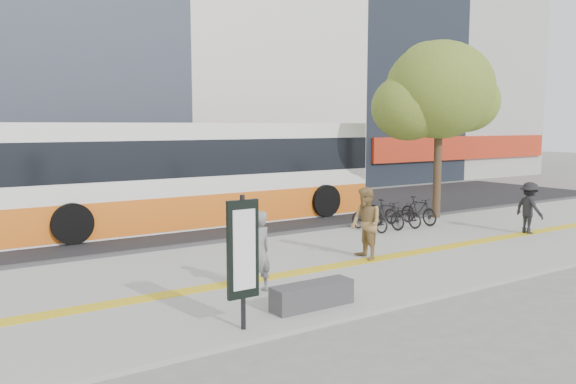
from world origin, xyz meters
TOP-DOWN VIEW (x-y plane):
  - ground at (0.00, 0.00)m, footprint 120.00×120.00m
  - sidewalk at (0.00, 1.50)m, footprint 40.00×7.00m
  - tactile_strip at (0.00, 1.00)m, footprint 40.00×0.45m
  - street at (0.00, 9.00)m, footprint 40.00×8.00m
  - curb at (0.00, 5.00)m, footprint 40.00×0.25m
  - bench at (-2.60, -1.20)m, footprint 1.60×0.45m
  - signboard at (-4.20, -1.51)m, footprint 0.55×0.10m
  - street_tree at (7.18, 4.82)m, footprint 4.40×3.80m
  - bus at (-0.38, 8.50)m, footprint 12.71×3.01m
  - bicycle_row at (4.45, 4.00)m, footprint 2.72×1.61m
  - seated_woman at (-2.93, 0.15)m, footprint 0.66×0.50m
  - pedestrian_tan at (0.74, 1.16)m, footprint 0.81×0.97m
  - pedestrian_dark at (7.16, 0.98)m, footprint 0.78×1.11m

SIDE VIEW (x-z plane):
  - ground at x=0.00m, z-range 0.00..0.00m
  - street at x=0.00m, z-range 0.00..0.06m
  - sidewalk at x=0.00m, z-range 0.00..0.08m
  - curb at x=0.00m, z-range 0.00..0.14m
  - tactile_strip at x=0.00m, z-range 0.08..0.09m
  - bench at x=-2.60m, z-range 0.08..0.53m
  - bicycle_row at x=4.45m, z-range 0.06..0.98m
  - pedestrian_dark at x=7.16m, z-range 0.08..1.65m
  - seated_woman at x=-2.93m, z-range 0.08..1.71m
  - pedestrian_tan at x=0.74m, z-range 0.08..1.86m
  - signboard at x=-4.20m, z-range 0.27..2.47m
  - bus at x=-0.38m, z-range -0.04..3.34m
  - street_tree at x=7.18m, z-range 1.36..7.67m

